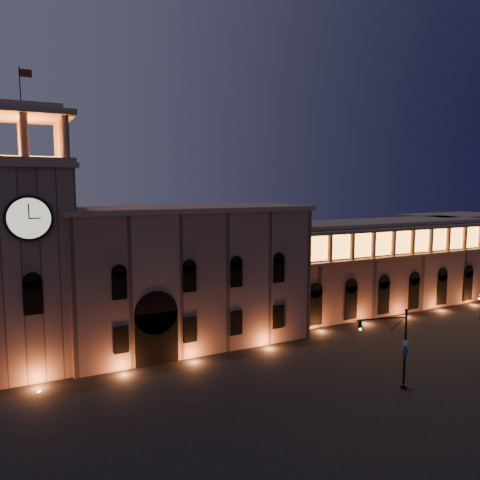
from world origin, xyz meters
The scene contains 6 objects.
ground centered at (0.00, 0.00, 0.00)m, with size 160.00×160.00×0.00m, color black.
government_building centered at (-2.08, 21.93, 8.77)m, with size 30.80×12.80×17.60m.
clock_tower centered at (-20.50, 20.98, 12.50)m, with size 9.80×9.80×32.40m.
colonnade_wing centered at (32.00, 23.92, 7.33)m, with size 40.60×11.50×14.50m.
secondary_building centered at (58.00, 30.00, 7.00)m, with size 20.00×12.00×14.00m, color #7C5A4F.
traffic_light centered at (11.25, -0.96, 4.27)m, with size 5.74×1.88×8.13m.
Camera 1 is at (-22.65, -33.85, 20.18)m, focal length 35.00 mm.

